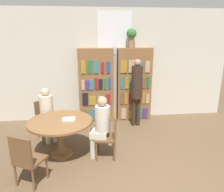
{
  "coord_description": "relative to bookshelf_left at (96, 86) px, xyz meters",
  "views": [
    {
      "loc": [
        -0.73,
        -2.7,
        2.33
      ],
      "look_at": [
        -0.23,
        1.78,
        1.05
      ],
      "focal_mm": 35.0,
      "sensor_mm": 36.0,
      "label": 1
    }
  ],
  "objects": [
    {
      "name": "wall_back",
      "position": [
        0.52,
        0.19,
        0.52
      ],
      "size": [
        6.4,
        0.07,
        3.0
      ],
      "color": "beige",
      "rests_on": "ground_plane"
    },
    {
      "name": "bookshelf_left",
      "position": [
        0.0,
        0.0,
        0.0
      ],
      "size": [
        0.92,
        0.34,
        1.98
      ],
      "color": "brown",
      "rests_on": "ground_plane"
    },
    {
      "name": "bookshelf_right",
      "position": [
        1.04,
        -0.0,
        0.0
      ],
      "size": [
        0.92,
        0.34,
        1.98
      ],
      "color": "brown",
      "rests_on": "ground_plane"
    },
    {
      "name": "flower_vase",
      "position": [
        0.94,
        0.0,
        1.31
      ],
      "size": [
        0.26,
        0.26,
        0.49
      ],
      "color": "#997047",
      "rests_on": "bookshelf_right"
    },
    {
      "name": "reading_table",
      "position": [
        -0.77,
        -1.81,
        -0.37
      ],
      "size": [
        1.23,
        1.23,
        0.74
      ],
      "color": "brown",
      "rests_on": "ground_plane"
    },
    {
      "name": "chair_near_camera",
      "position": [
        -1.19,
        -2.66,
        -0.51
      ],
      "size": [
        0.54,
        0.54,
        0.87
      ],
      "rotation": [
        0.0,
        0.0,
        -0.46
      ],
      "color": "brown",
      "rests_on": "ground_plane"
    },
    {
      "name": "chair_left_side",
      "position": [
        -1.2,
        -0.96,
        -0.51
      ],
      "size": [
        0.54,
        0.54,
        0.87
      ],
      "rotation": [
        0.0,
        0.0,
        -2.66
      ],
      "color": "brown",
      "rests_on": "ground_plane"
    },
    {
      "name": "chair_far_side",
      "position": [
        0.18,
        -1.95,
        -0.51
      ],
      "size": [
        0.46,
        0.46,
        0.87
      ],
      "rotation": [
        0.0,
        0.0,
        1.42
      ],
      "color": "brown",
      "rests_on": "ground_plane"
    },
    {
      "name": "seated_reader_left",
      "position": [
        -1.12,
        -1.12,
        -0.29
      ],
      "size": [
        0.4,
        0.42,
        1.22
      ],
      "rotation": [
        0.0,
        0.0,
        -2.66
      ],
      "color": "beige",
      "rests_on": "ground_plane"
    },
    {
      "name": "seated_reader_right",
      "position": [
        0.0,
        -1.92,
        -0.29
      ],
      "size": [
        0.4,
        0.33,
        1.23
      ],
      "rotation": [
        0.0,
        0.0,
        1.42
      ],
      "color": "beige",
      "rests_on": "ground_plane"
    },
    {
      "name": "librarian_standing",
      "position": [
        1.01,
        -0.5,
        0.07
      ],
      "size": [
        0.28,
        0.55,
        1.74
      ],
      "color": "#332319",
      "rests_on": "ground_plane"
    },
    {
      "name": "open_book_on_table",
      "position": [
        -0.6,
        -1.79,
        -0.23
      ],
      "size": [
        0.24,
        0.18,
        0.03
      ],
      "color": "silver",
      "rests_on": "reading_table"
    }
  ]
}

